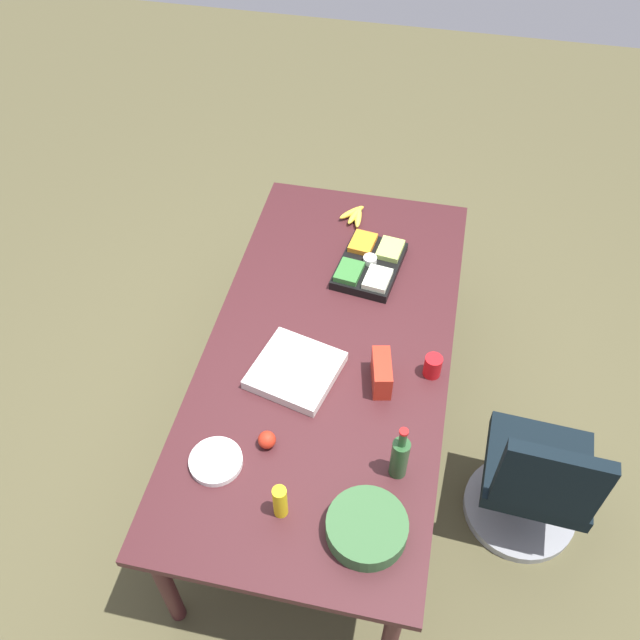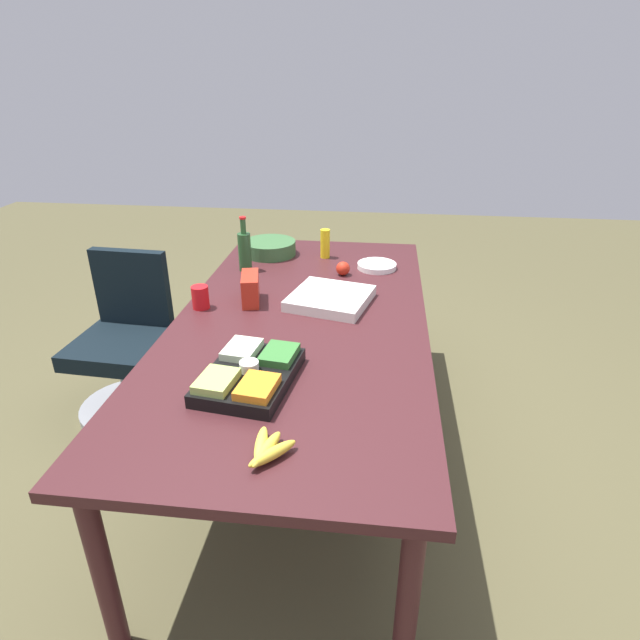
{
  "view_description": "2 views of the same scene",
  "coord_description": "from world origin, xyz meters",
  "px_view_note": "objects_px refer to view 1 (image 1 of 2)",
  "views": [
    {
      "loc": [
        1.99,
        0.38,
        3.26
      ],
      "look_at": [
        -0.08,
        -0.06,
        0.86
      ],
      "focal_mm": 38.23,
      "sensor_mm": 36.0,
      "label": 1
    },
    {
      "loc": [
        -2.16,
        -0.35,
        1.82
      ],
      "look_at": [
        -0.09,
        -0.1,
        0.81
      ],
      "focal_mm": 29.7,
      "sensor_mm": 36.0,
      "label": 2
    }
  ],
  "objects_px": {
    "office_chair": "(533,486)",
    "apple_red": "(267,440)",
    "salad_bowl": "(367,528)",
    "conference_table": "(329,356)",
    "pizza_box": "(296,370)",
    "veggie_tray": "(370,264)",
    "mustard_bottle": "(280,502)",
    "wine_bottle": "(400,457)",
    "paper_plate_stack": "(216,461)",
    "red_solo_cup": "(433,366)",
    "chip_bag_red": "(382,373)",
    "banana_bunch": "(355,215)"
  },
  "relations": [
    {
      "from": "office_chair",
      "to": "apple_red",
      "type": "distance_m",
      "value": 1.31
    },
    {
      "from": "mustard_bottle",
      "to": "red_solo_cup",
      "type": "xyz_separation_m",
      "value": [
        -0.8,
        0.51,
        -0.03
      ]
    },
    {
      "from": "red_solo_cup",
      "to": "apple_red",
      "type": "distance_m",
      "value": 0.82
    },
    {
      "from": "paper_plate_stack",
      "to": "chip_bag_red",
      "type": "height_order",
      "value": "chip_bag_red"
    },
    {
      "from": "mustard_bottle",
      "to": "office_chair",
      "type": "bearing_deg",
      "value": 118.02
    },
    {
      "from": "conference_table",
      "to": "paper_plate_stack",
      "type": "distance_m",
      "value": 0.78
    },
    {
      "from": "conference_table",
      "to": "salad_bowl",
      "type": "height_order",
      "value": "salad_bowl"
    },
    {
      "from": "pizza_box",
      "to": "veggie_tray",
      "type": "relative_size",
      "value": 0.79
    },
    {
      "from": "office_chair",
      "to": "red_solo_cup",
      "type": "bearing_deg",
      "value": -112.72
    },
    {
      "from": "pizza_box",
      "to": "salad_bowl",
      "type": "bearing_deg",
      "value": 46.77
    },
    {
      "from": "banana_bunch",
      "to": "apple_red",
      "type": "distance_m",
      "value": 1.52
    },
    {
      "from": "wine_bottle",
      "to": "apple_red",
      "type": "bearing_deg",
      "value": -91.28
    },
    {
      "from": "paper_plate_stack",
      "to": "wine_bottle",
      "type": "distance_m",
      "value": 0.75
    },
    {
      "from": "veggie_tray",
      "to": "chip_bag_red",
      "type": "xyz_separation_m",
      "value": [
        0.71,
        0.17,
        0.03
      ]
    },
    {
      "from": "pizza_box",
      "to": "apple_red",
      "type": "xyz_separation_m",
      "value": [
        0.39,
        -0.03,
        0.01
      ]
    },
    {
      "from": "salad_bowl",
      "to": "wine_bottle",
      "type": "bearing_deg",
      "value": 164.01
    },
    {
      "from": "pizza_box",
      "to": "chip_bag_red",
      "type": "distance_m",
      "value": 0.39
    },
    {
      "from": "mustard_bottle",
      "to": "red_solo_cup",
      "type": "height_order",
      "value": "mustard_bottle"
    },
    {
      "from": "mustard_bottle",
      "to": "red_solo_cup",
      "type": "relative_size",
      "value": 1.56
    },
    {
      "from": "mustard_bottle",
      "to": "veggie_tray",
      "type": "height_order",
      "value": "mustard_bottle"
    },
    {
      "from": "conference_table",
      "to": "office_chair",
      "type": "height_order",
      "value": "office_chair"
    },
    {
      "from": "paper_plate_stack",
      "to": "salad_bowl",
      "type": "distance_m",
      "value": 0.67
    },
    {
      "from": "wine_bottle",
      "to": "paper_plate_stack",
      "type": "bearing_deg",
      "value": -81.01
    },
    {
      "from": "office_chair",
      "to": "apple_red",
      "type": "bearing_deg",
      "value": -76.6
    },
    {
      "from": "office_chair",
      "to": "pizza_box",
      "type": "xyz_separation_m",
      "value": [
        -0.1,
        -1.16,
        0.45
      ]
    },
    {
      "from": "conference_table",
      "to": "chip_bag_red",
      "type": "distance_m",
      "value": 0.34
    },
    {
      "from": "office_chair",
      "to": "paper_plate_stack",
      "type": "height_order",
      "value": "office_chair"
    },
    {
      "from": "salad_bowl",
      "to": "conference_table",
      "type": "bearing_deg",
      "value": -159.61
    },
    {
      "from": "pizza_box",
      "to": "office_chair",
      "type": "bearing_deg",
      "value": 98.94
    },
    {
      "from": "conference_table",
      "to": "banana_bunch",
      "type": "distance_m",
      "value": 0.95
    },
    {
      "from": "paper_plate_stack",
      "to": "veggie_tray",
      "type": "distance_m",
      "value": 1.33
    },
    {
      "from": "mustard_bottle",
      "to": "pizza_box",
      "type": "distance_m",
      "value": 0.68
    },
    {
      "from": "veggie_tray",
      "to": "chip_bag_red",
      "type": "distance_m",
      "value": 0.73
    },
    {
      "from": "pizza_box",
      "to": "veggie_tray",
      "type": "xyz_separation_m",
      "value": [
        -0.74,
        0.22,
        0.01
      ]
    },
    {
      "from": "conference_table",
      "to": "wine_bottle",
      "type": "bearing_deg",
      "value": 34.66
    },
    {
      "from": "paper_plate_stack",
      "to": "salad_bowl",
      "type": "height_order",
      "value": "salad_bowl"
    },
    {
      "from": "red_solo_cup",
      "to": "veggie_tray",
      "type": "xyz_separation_m",
      "value": [
        -0.61,
        -0.39,
        -0.02
      ]
    },
    {
      "from": "pizza_box",
      "to": "paper_plate_stack",
      "type": "distance_m",
      "value": 0.56
    },
    {
      "from": "banana_bunch",
      "to": "veggie_tray",
      "type": "height_order",
      "value": "veggie_tray"
    },
    {
      "from": "pizza_box",
      "to": "salad_bowl",
      "type": "xyz_separation_m",
      "value": [
        0.68,
        0.44,
        0.02
      ]
    },
    {
      "from": "banana_bunch",
      "to": "veggie_tray",
      "type": "relative_size",
      "value": 0.43
    },
    {
      "from": "mustard_bottle",
      "to": "salad_bowl",
      "type": "height_order",
      "value": "mustard_bottle"
    },
    {
      "from": "mustard_bottle",
      "to": "veggie_tray",
      "type": "bearing_deg",
      "value": 175.15
    },
    {
      "from": "mustard_bottle",
      "to": "chip_bag_red",
      "type": "distance_m",
      "value": 0.76
    },
    {
      "from": "paper_plate_stack",
      "to": "apple_red",
      "type": "height_order",
      "value": "apple_red"
    },
    {
      "from": "mustard_bottle",
      "to": "paper_plate_stack",
      "type": "bearing_deg",
      "value": -115.94
    },
    {
      "from": "conference_table",
      "to": "salad_bowl",
      "type": "relative_size",
      "value": 7.51
    },
    {
      "from": "conference_table",
      "to": "mustard_bottle",
      "type": "distance_m",
      "value": 0.86
    },
    {
      "from": "wine_bottle",
      "to": "red_solo_cup",
      "type": "bearing_deg",
      "value": 170.84
    },
    {
      "from": "apple_red",
      "to": "paper_plate_stack",
      "type": "bearing_deg",
      "value": -54.98
    }
  ]
}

